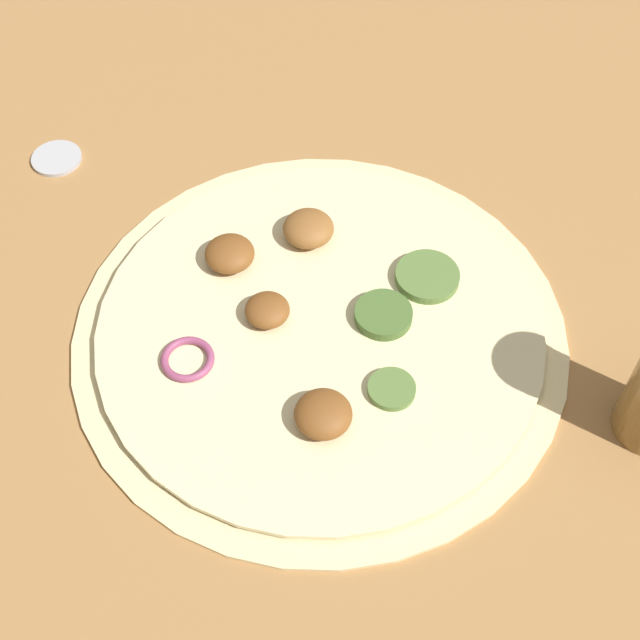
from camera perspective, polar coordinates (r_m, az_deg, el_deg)
ground_plane at (r=0.65m, az=0.00°, el=-0.88°), size 3.00×3.00×0.00m
pizza at (r=0.64m, az=-0.07°, el=-0.43°), size 0.36×0.36×0.03m
loose_cap at (r=0.80m, az=-16.53°, el=9.98°), size 0.04×0.04×0.01m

